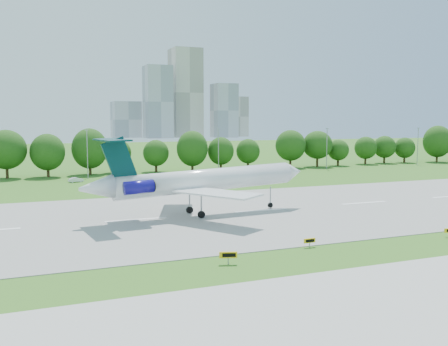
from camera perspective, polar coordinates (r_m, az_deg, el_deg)
ground at (r=58.87m, az=15.17°, el=-8.22°), size 600.00×600.00×0.00m
runway at (r=79.73m, az=4.25°, el=-4.32°), size 400.00×45.00×0.08m
tree_line at (r=141.92m, az=-7.77°, el=2.62°), size 288.40×8.40×10.40m
light_poles at (r=131.62m, az=-7.76°, el=2.43°), size 175.90×0.25×12.19m
skyline at (r=456.67m, az=-4.82°, el=7.91°), size 127.00×52.00×80.00m
airliner at (r=74.60m, az=-3.25°, el=-0.82°), size 36.72×26.62×12.10m
taxi_sign_left at (r=50.18m, az=0.49°, el=-9.37°), size 1.78×0.75×1.27m
taxi_sign_centre at (r=57.59m, az=9.76°, el=-7.64°), size 1.46×0.22×1.02m
service_vehicle_a at (r=122.03m, az=-16.57°, el=-0.75°), size 3.66×2.11×1.14m
service_vehicle_b at (r=125.78m, az=-8.06°, el=-0.32°), size 4.16×2.29×1.34m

